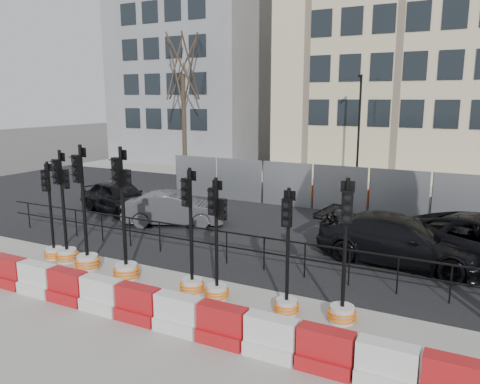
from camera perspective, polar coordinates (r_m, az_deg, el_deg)
The scene contains 22 objects.
ground at distance 12.94m, azimuth -4.23°, elevation -10.39°, with size 120.00×120.00×0.00m, color #51514C.
sidewalk_near at distance 10.72m, azimuth -12.90°, elevation -15.43°, with size 40.00×6.00×0.02m, color gray.
road at distance 18.96m, azimuth 6.83°, elevation -3.29°, with size 40.00×14.00×0.03m, color black.
sidewalk_far at distance 27.40m, azimuth 13.42°, elevation 1.02°, with size 40.00×4.00×0.02m, color gray.
building_grey at distance 38.14m, azimuth -5.25°, elevation 14.66°, with size 11.00×9.06×14.00m.
building_cream at distance 32.77m, azimuth 20.41°, elevation 18.08°, with size 15.00×10.06×18.00m.
kerb_railing at distance 13.68m, azimuth -1.65°, elevation -6.08°, with size 18.00×0.04×1.00m.
heras_fencing at distance 21.46m, azimuth 8.18°, elevation 0.31°, with size 14.33×1.72×2.00m.
lamp_post_far at distance 25.92m, azimuth 14.28°, elevation 7.57°, with size 0.12×0.56×6.00m.
tree_bare_far at distance 31.06m, azimuth -7.00°, elevation 14.74°, with size 2.00×2.00×9.00m.
barrier_row at distance 10.70m, azimuth -12.29°, elevation -13.33°, with size 13.60×0.50×0.80m.
traffic_signal_a at distance 15.19m, azimuth -21.85°, elevation -5.42°, with size 0.59×0.59×2.98m.
traffic_signal_b at distance 14.72m, azimuth -20.50°, elevation -5.11°, with size 0.66×0.66×3.35m.
traffic_signal_c at distance 13.92m, azimuth -18.27°, elevation -6.15°, with size 0.70×0.70×3.57m.
traffic_signal_d at distance 12.86m, azimuth -13.84°, elevation -6.79°, with size 0.71×0.71×3.59m.
traffic_signal_e at distance 11.74m, azimuth -5.94°, elevation -9.31°, with size 0.63×0.63×3.18m.
traffic_signal_f at distance 11.34m, azimuth -2.85°, elevation -9.70°, with size 0.59×0.59×3.00m.
traffic_signal_g at distance 10.71m, azimuth 5.71°, elevation -11.72°, with size 0.57×0.57×2.91m.
traffic_signal_h at distance 10.49m, azimuth 12.43°, elevation -12.10°, with size 0.63×0.63×3.20m.
car_a at distance 20.29m, azimuth -14.52°, elevation -0.62°, with size 4.40×2.70×1.40m, color black.
car_b at distance 18.06m, azimuth -8.02°, elevation -2.05°, with size 4.04×2.83×1.26m, color #434347.
car_c at distance 14.51m, azimuth 19.01°, elevation -5.60°, with size 5.07×2.49×1.42m, color black.
Camera 1 is at (6.30, -10.23, 4.79)m, focal length 35.00 mm.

